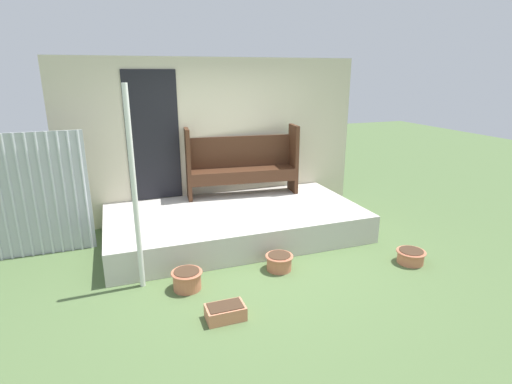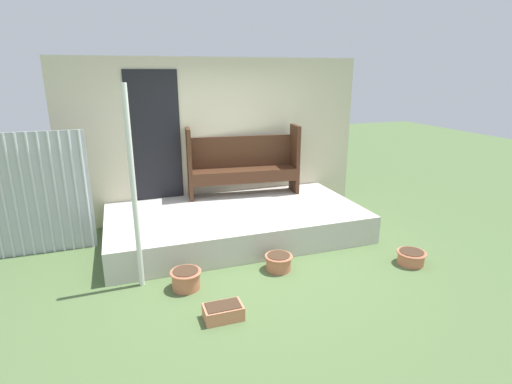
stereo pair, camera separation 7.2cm
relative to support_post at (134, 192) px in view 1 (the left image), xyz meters
name	(u,v)px [view 1 (the left image)]	position (x,y,z in m)	size (l,w,h in m)	color
ground_plane	(257,263)	(1.44, 0.09, -1.14)	(24.00, 24.00, 0.00)	#516B3D
porch_slab	(236,223)	(1.45, 1.05, -0.94)	(3.72, 1.93, 0.41)	beige
house_wall	(214,140)	(1.41, 2.05, 0.17)	(4.92, 0.08, 2.60)	beige
support_post	(134,192)	(0.00, 0.00, 0.00)	(0.06, 0.06, 2.28)	white
bench	(242,162)	(1.80, 1.80, -0.18)	(1.85, 0.59, 1.13)	#422616
flower_pot_left	(187,279)	(0.47, -0.25, -1.02)	(0.36, 0.36, 0.23)	#C67251
flower_pot_middle	(279,261)	(1.64, -0.18, -1.03)	(0.35, 0.35, 0.20)	#C67251
flower_pot_right	(411,256)	(3.32, -0.59, -1.04)	(0.37, 0.37, 0.18)	#C67251
planter_box_rect	(225,312)	(0.73, -0.95, -1.06)	(0.39, 0.24, 0.15)	tan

